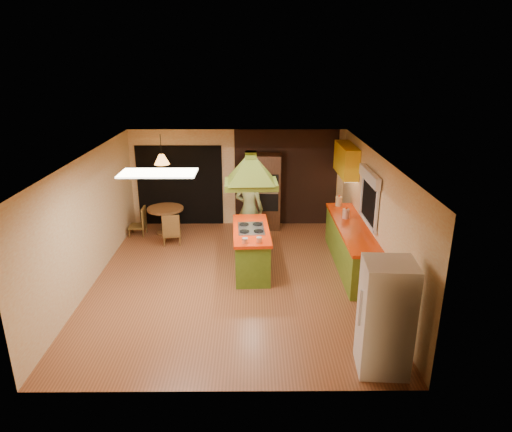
{
  "coord_description": "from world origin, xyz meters",
  "views": [
    {
      "loc": [
        0.4,
        -8.22,
        4.23
      ],
      "look_at": [
        0.46,
        0.55,
        1.15
      ],
      "focal_mm": 32.0,
      "sensor_mm": 36.0,
      "label": 1
    }
  ],
  "objects_px": {
    "man": "(249,209)",
    "wall_oven": "(268,192)",
    "refrigerator": "(385,317)",
    "dining_table": "(166,216)",
    "kitchen_island": "(251,249)",
    "canister_large": "(339,201)"
  },
  "relations": [
    {
      "from": "kitchen_island",
      "to": "dining_table",
      "type": "height_order",
      "value": "kitchen_island"
    },
    {
      "from": "man",
      "to": "refrigerator",
      "type": "bearing_deg",
      "value": 129.11
    },
    {
      "from": "canister_large",
      "to": "wall_oven",
      "type": "bearing_deg",
      "value": 147.41
    },
    {
      "from": "dining_table",
      "to": "wall_oven",
      "type": "bearing_deg",
      "value": 9.48
    },
    {
      "from": "man",
      "to": "refrigerator",
      "type": "xyz_separation_m",
      "value": [
        1.91,
        -4.47,
        -0.08
      ]
    },
    {
      "from": "dining_table",
      "to": "canister_large",
      "type": "xyz_separation_m",
      "value": [
        4.18,
        -0.61,
        0.56
      ]
    },
    {
      "from": "refrigerator",
      "to": "wall_oven",
      "type": "bearing_deg",
      "value": 108.08
    },
    {
      "from": "kitchen_island",
      "to": "canister_large",
      "type": "relative_size",
      "value": 8.39
    },
    {
      "from": "canister_large",
      "to": "man",
      "type": "bearing_deg",
      "value": -174.39
    },
    {
      "from": "refrigerator",
      "to": "dining_table",
      "type": "bearing_deg",
      "value": 131.07
    },
    {
      "from": "refrigerator",
      "to": "wall_oven",
      "type": "xyz_separation_m",
      "value": [
        -1.44,
        5.72,
        0.14
      ]
    },
    {
      "from": "kitchen_island",
      "to": "dining_table",
      "type": "relative_size",
      "value": 2.06
    },
    {
      "from": "man",
      "to": "refrigerator",
      "type": "distance_m",
      "value": 4.87
    },
    {
      "from": "kitchen_island",
      "to": "canister_large",
      "type": "bearing_deg",
      "value": 32.85
    },
    {
      "from": "canister_large",
      "to": "refrigerator",
      "type": "bearing_deg",
      "value": -92.21
    },
    {
      "from": "kitchen_island",
      "to": "refrigerator",
      "type": "distance_m",
      "value": 3.74
    },
    {
      "from": "kitchen_island",
      "to": "man",
      "type": "distance_m",
      "value": 1.34
    },
    {
      "from": "kitchen_island",
      "to": "refrigerator",
      "type": "height_order",
      "value": "refrigerator"
    },
    {
      "from": "man",
      "to": "wall_oven",
      "type": "xyz_separation_m",
      "value": [
        0.47,
        1.24,
        0.06
      ]
    },
    {
      "from": "wall_oven",
      "to": "dining_table",
      "type": "height_order",
      "value": "wall_oven"
    },
    {
      "from": "man",
      "to": "refrigerator",
      "type": "relative_size",
      "value": 1.09
    },
    {
      "from": "wall_oven",
      "to": "dining_table",
      "type": "xyz_separation_m",
      "value": [
        -2.56,
        -0.43,
        -0.49
      ]
    }
  ]
}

